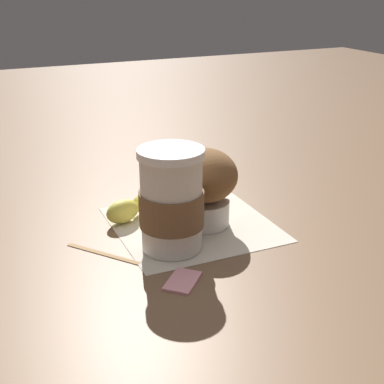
% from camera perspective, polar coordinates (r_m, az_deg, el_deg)
% --- Properties ---
extents(ground_plane, '(3.00, 3.00, 0.00)m').
position_cam_1_polar(ground_plane, '(0.76, -0.00, -3.48)').
color(ground_plane, brown).
extents(paper_napkin, '(0.22, 0.22, 0.00)m').
position_cam_1_polar(paper_napkin, '(0.76, -0.00, -3.43)').
color(paper_napkin, beige).
rests_on(paper_napkin, ground_plane).
extents(coffee_cup, '(0.08, 0.08, 0.13)m').
position_cam_1_polar(coffee_cup, '(0.67, -2.20, -1.04)').
color(coffee_cup, silver).
rests_on(coffee_cup, paper_napkin).
extents(muffin, '(0.09, 0.09, 0.11)m').
position_cam_1_polar(muffin, '(0.74, 1.29, 0.89)').
color(muffin, white).
rests_on(muffin, paper_napkin).
extents(banana, '(0.06, 0.15, 0.03)m').
position_cam_1_polar(banana, '(0.78, -4.10, -1.32)').
color(banana, '#D6CC4C').
rests_on(banana, paper_napkin).
extents(sugar_packet, '(0.06, 0.06, 0.01)m').
position_cam_1_polar(sugar_packet, '(0.62, -1.01, -9.35)').
color(sugar_packet, pink).
rests_on(sugar_packet, ground_plane).
extents(wooden_stirrer, '(0.09, 0.07, 0.00)m').
position_cam_1_polar(wooden_stirrer, '(0.69, -9.49, -6.48)').
color(wooden_stirrer, '#9E7547').
rests_on(wooden_stirrer, ground_plane).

